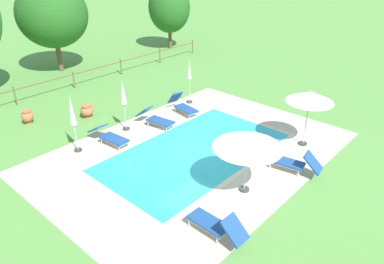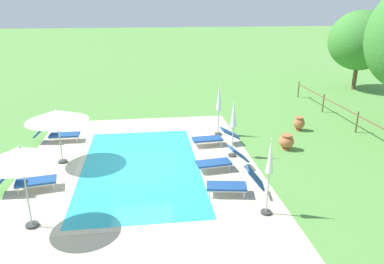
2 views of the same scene
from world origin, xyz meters
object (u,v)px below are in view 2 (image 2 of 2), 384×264
sun_lounger_north_near_steps (235,184)px  patio_umbrella_open_by_bench (57,116)px  terracotta_urn_by_tree (287,141)px  sun_lounger_north_far (214,137)px  patio_umbrella_closed_row_east (233,119)px  sun_lounger_north_mid (27,180)px  sun_lounger_north_end (58,134)px  tree_east_mid (360,40)px  patio_umbrella_closed_row_west (219,102)px  patio_umbrella_open_foreground (20,155)px  sun_lounger_south_near_corner (221,160)px  patio_umbrella_closed_row_mid_west (270,166)px  terracotta_urn_near_fence (299,123)px

sun_lounger_north_near_steps → patio_umbrella_open_by_bench: bearing=-119.0°
terracotta_urn_by_tree → sun_lounger_north_far: bearing=-106.4°
patio_umbrella_closed_row_east → terracotta_urn_by_tree: bearing=100.0°
sun_lounger_north_mid → sun_lounger_north_end: 4.63m
sun_lounger_north_near_steps → tree_east_mid: bearing=138.9°
sun_lounger_north_far → patio_umbrella_closed_row_east: (1.31, 0.52, 1.23)m
sun_lounger_north_near_steps → sun_lounger_north_mid: 6.91m
terracotta_urn_by_tree → patio_umbrella_closed_row_west: bearing=-130.5°
patio_umbrella_open_foreground → tree_east_mid: bearing=129.4°
sun_lounger_south_near_corner → sun_lounger_north_near_steps: bearing=2.0°
patio_umbrella_closed_row_mid_west → sun_lounger_south_near_corner: bearing=-166.9°
sun_lounger_north_near_steps → sun_lounger_north_mid: sun_lounger_north_near_steps is taller
sun_lounger_north_end → patio_umbrella_open_foreground: patio_umbrella_open_foreground is taller
sun_lounger_north_near_steps → patio_umbrella_closed_row_east: size_ratio=0.82×
tree_east_mid → sun_lounger_south_near_corner: bearing=-45.5°
patio_umbrella_closed_row_mid_west → patio_umbrella_open_by_bench: bearing=-124.2°
sun_lounger_north_near_steps → tree_east_mid: size_ratio=0.35×
patio_umbrella_closed_row_west → patio_umbrella_closed_row_mid_west: (6.97, 0.08, -0.06)m
patio_umbrella_open_by_bench → patio_umbrella_closed_row_west: (-2.35, 6.72, -0.31)m
terracotta_urn_near_fence → terracotta_urn_by_tree: 2.75m
patio_umbrella_closed_row_west → terracotta_urn_near_fence: (-0.13, 4.06, -1.25)m
sun_lounger_north_far → patio_umbrella_closed_row_east: patio_umbrella_closed_row_east is taller
terracotta_urn_near_fence → patio_umbrella_closed_row_east: bearing=-55.6°
sun_lounger_north_far → patio_umbrella_closed_row_mid_west: patio_umbrella_closed_row_mid_west is taller
sun_lounger_north_near_steps → patio_umbrella_open_by_bench: 7.17m
sun_lounger_north_near_steps → sun_lounger_north_end: (-5.79, -6.76, -0.01)m
patio_umbrella_open_by_bench → patio_umbrella_closed_row_east: size_ratio=1.00×
patio_umbrella_closed_row_east → sun_lounger_north_far: bearing=-158.4°
sun_lounger_south_near_corner → patio_umbrella_closed_row_mid_west: size_ratio=0.84×
sun_lounger_north_end → sun_lounger_north_far: bearing=79.0°
patio_umbrella_open_by_bench → patio_umbrella_closed_row_mid_west: bearing=55.8°
sun_lounger_south_near_corner → patio_umbrella_closed_row_east: bearing=148.6°
terracotta_urn_near_fence → tree_east_mid: (-8.12, 7.55, 3.07)m
sun_lounger_north_mid → patio_umbrella_closed_row_mid_west: size_ratio=0.83×
tree_east_mid → terracotta_urn_near_fence: bearing=-42.9°
terracotta_urn_near_fence → sun_lounger_north_near_steps: bearing=-38.4°
patio_umbrella_closed_row_west → patio_umbrella_open_by_bench: bearing=-70.7°
sun_lounger_north_near_steps → terracotta_urn_near_fence: 7.49m
patio_umbrella_open_foreground → terracotta_urn_near_fence: patio_umbrella_open_foreground is taller
terracotta_urn_by_tree → sun_lounger_south_near_corner: bearing=-63.0°
patio_umbrella_closed_row_mid_west → terracotta_urn_near_fence: patio_umbrella_closed_row_mid_west is taller
sun_lounger_north_mid → terracotta_urn_by_tree: size_ratio=3.02×
tree_east_mid → patio_umbrella_closed_row_west: bearing=-54.6°
sun_lounger_south_near_corner → patio_umbrella_closed_row_mid_west: (3.17, 0.74, 1.19)m
sun_lounger_south_near_corner → patio_umbrella_closed_row_west: (-3.80, 0.66, 1.24)m
sun_lounger_north_near_steps → patio_umbrella_closed_row_mid_west: size_ratio=0.80×
patio_umbrella_closed_row_east → sun_lounger_south_near_corner: bearing=-31.4°
patio_umbrella_closed_row_west → tree_east_mid: bearing=125.4°
sun_lounger_north_near_steps → tree_east_mid: (-13.99, 12.20, 3.04)m
sun_lounger_north_mid → terracotta_urn_by_tree: sun_lounger_north_mid is taller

